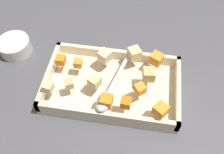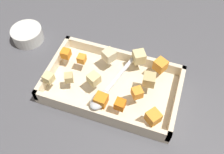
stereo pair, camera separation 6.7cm
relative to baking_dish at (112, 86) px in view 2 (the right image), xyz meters
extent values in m
plane|color=#4C4C51|center=(-0.02, -0.02, -0.01)|extent=(4.00, 4.00, 0.00)
cube|color=beige|center=(0.00, 0.00, -0.01)|extent=(0.37, 0.22, 0.01)
cube|color=beige|center=(0.00, -0.10, 0.02)|extent=(0.37, 0.01, 0.04)
cube|color=beige|center=(0.00, 0.10, 0.02)|extent=(0.37, 0.01, 0.04)
cube|color=beige|center=(-0.18, 0.00, 0.02)|extent=(0.01, 0.22, 0.04)
cube|color=beige|center=(0.18, 0.00, 0.02)|extent=(0.01, 0.22, 0.04)
cube|color=orange|center=(-0.08, 0.03, 0.05)|extent=(0.04, 0.04, 0.03)
cube|color=orange|center=(-0.12, -0.08, 0.05)|extent=(0.04, 0.04, 0.03)
cube|color=orange|center=(-0.05, 0.07, 0.05)|extent=(0.03, 0.03, 0.03)
cube|color=orange|center=(0.00, 0.08, 0.05)|extent=(0.03, 0.03, 0.03)
cube|color=orange|center=(-0.13, 0.08, 0.05)|extent=(0.04, 0.04, 0.03)
cube|color=orange|center=(0.10, -0.03, 0.05)|extent=(0.02, 0.02, 0.02)
cube|color=orange|center=(0.15, -0.03, 0.05)|extent=(0.03, 0.03, 0.02)
cube|color=beige|center=(0.03, -0.07, 0.05)|extent=(0.04, 0.04, 0.03)
cube|color=tan|center=(0.11, 0.04, 0.05)|extent=(0.03, 0.03, 0.02)
cube|color=#E0CC89|center=(-0.05, -0.09, 0.05)|extent=(0.04, 0.04, 0.03)
cube|color=#E0CC89|center=(0.16, 0.06, 0.05)|extent=(0.03, 0.03, 0.02)
cube|color=#E0CC89|center=(0.04, 0.02, 0.05)|extent=(0.04, 0.04, 0.03)
cube|color=tan|center=(-0.10, -0.02, 0.05)|extent=(0.04, 0.04, 0.03)
ellipsoid|color=silver|center=(0.01, 0.08, 0.05)|extent=(0.05, 0.07, 0.02)
cube|color=silver|center=(-0.02, -0.02, 0.04)|extent=(0.05, 0.14, 0.01)
cylinder|color=silver|center=(0.33, -0.10, 0.01)|extent=(0.10, 0.10, 0.04)
camera|label=1|loc=(-0.06, 0.38, 0.59)|focal=39.68mm
camera|label=2|loc=(-0.12, 0.36, 0.59)|focal=39.68mm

